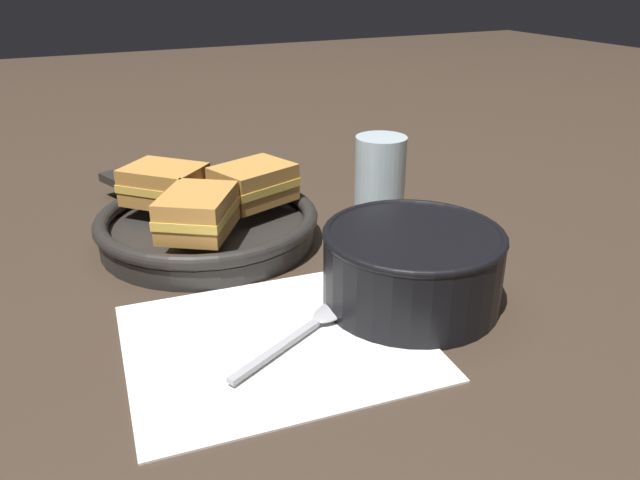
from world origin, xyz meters
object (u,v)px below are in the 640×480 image
object	(u,v)px
soup_bowl	(412,263)
sandwich_near_left	(165,184)
sandwich_far_left	(253,184)
drinking_glass	(380,184)
spoon	(319,321)
skillet	(207,225)
sandwich_near_right	(198,212)

from	to	relation	value
soup_bowl	sandwich_near_left	distance (m)	0.34
sandwich_far_left	drinking_glass	bearing A→B (deg)	-21.80
spoon	skillet	distance (m)	0.24
soup_bowl	skillet	bearing A→B (deg)	120.99
skillet	sandwich_near_right	xyz separation A→B (m)	(-0.03, -0.06, 0.04)
soup_bowl	sandwich_far_left	world-z (taller)	sandwich_far_left
sandwich_near_left	drinking_glass	xyz separation A→B (m)	(0.25, -0.10, -0.00)
spoon	sandwich_far_left	world-z (taller)	sandwich_far_left
sandwich_near_left	sandwich_far_left	distance (m)	0.11
soup_bowl	spoon	distance (m)	0.11
spoon	drinking_glass	bearing A→B (deg)	19.62
spoon	sandwich_near_right	distance (m)	0.20
soup_bowl	spoon	bearing A→B (deg)	-178.32
soup_bowl	sandwich_far_left	bearing A→B (deg)	107.91
soup_bowl	skillet	size ratio (longest dim) A/B	0.49
sandwich_near_left	sandwich_near_right	world-z (taller)	same
sandwich_far_left	soup_bowl	bearing A→B (deg)	-72.09
skillet	sandwich_near_right	size ratio (longest dim) A/B	3.10
drinking_glass	sandwich_near_left	bearing A→B (deg)	157.26
skillet	sandwich_near_left	xyz separation A→B (m)	(-0.04, 0.05, 0.04)
sandwich_near_right	skillet	bearing A→B (deg)	67.21
sandwich_near_left	sandwich_far_left	size ratio (longest dim) A/B	1.05
spoon	sandwich_near_right	bearing A→B (deg)	82.24
sandwich_far_left	sandwich_near_left	bearing A→B (deg)	155.90
soup_bowl	sandwich_near_left	world-z (taller)	sandwich_near_left
drinking_glass	spoon	bearing A→B (deg)	-133.41
drinking_glass	skillet	bearing A→B (deg)	165.55
skillet	sandwich_near_right	distance (m)	0.08
soup_bowl	spoon	size ratio (longest dim) A/B	1.13
sandwich_far_left	skillet	bearing A→B (deg)	-175.95
skillet	sandwich_near_left	world-z (taller)	sandwich_near_left
sandwich_near_right	sandwich_far_left	bearing A→B (deg)	35.90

